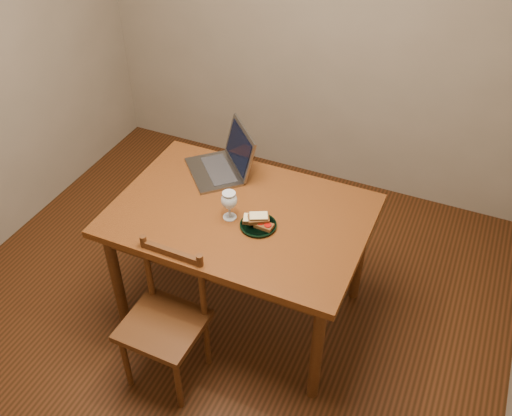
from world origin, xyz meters
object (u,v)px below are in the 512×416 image
at_px(table, 241,225).
at_px(milk_glass, 229,205).
at_px(chair, 164,316).
at_px(plate, 258,225).
at_px(laptop, 226,160).

distance_m(table, milk_glass, 0.18).
xyz_separation_m(chair, plate, (0.29, 0.47, 0.31)).
bearing_deg(laptop, plate, 0.87).
height_order(milk_glass, laptop, laptop).
relative_size(chair, plate, 2.20).
bearing_deg(laptop, chair, -39.03).
bearing_deg(table, plate, -26.05).
relative_size(plate, laptop, 0.39).
xyz_separation_m(table, laptop, (-0.23, 0.30, 0.15)).
bearing_deg(plate, laptop, 134.49).
distance_m(table, laptop, 0.41).
height_order(table, plate, plate).
distance_m(chair, laptop, 0.92).
xyz_separation_m(table, milk_glass, (-0.03, -0.06, 0.17)).
distance_m(chair, milk_glass, 0.63).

